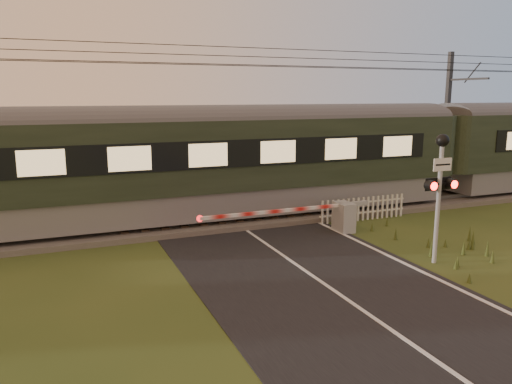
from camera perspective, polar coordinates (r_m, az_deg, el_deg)
name	(u,v)px	position (r m, az deg, el deg)	size (l,w,h in m)	color
ground	(317,280)	(12.59, 7.00, -9.93)	(160.00, 160.00, 0.00)	#31441A
road	(322,283)	(12.41, 7.61, -10.22)	(6.00, 140.00, 0.03)	black
track_bed	(230,218)	(18.25, -2.95, -2.99)	(140.00, 3.40, 0.39)	#47423D
overhead_wires	(229,58)	(17.75, -3.14, 15.03)	(120.00, 0.62, 0.62)	black
train	(436,150)	(22.64, 19.84, 4.58)	(41.01, 2.83, 3.82)	gray
boom_gate	(337,216)	(16.70, 9.23, -2.73)	(5.94, 0.76, 1.01)	gray
crossing_signal	(440,176)	(13.98, 20.31, 1.78)	(0.89, 0.36, 3.50)	gray
picket_fence	(363,209)	(18.47, 12.14, -1.87)	(3.59, 0.07, 0.86)	silver
catenary_mast	(448,118)	(25.95, 21.07, 7.88)	(0.20, 2.45, 6.48)	#2D2D30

